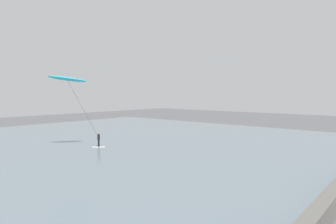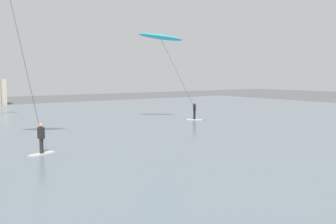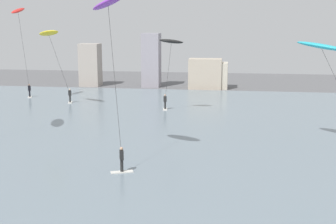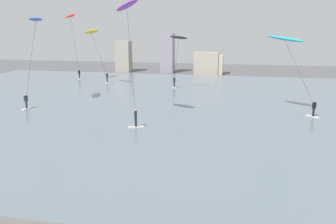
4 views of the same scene
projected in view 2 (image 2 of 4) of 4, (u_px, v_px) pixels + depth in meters
water_bay at (68, 127)px, 30.09m from camera, size 84.00×52.00×0.10m
kitesurfer_cyan at (163, 42)px, 32.61m from camera, size 5.75×3.22×8.02m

